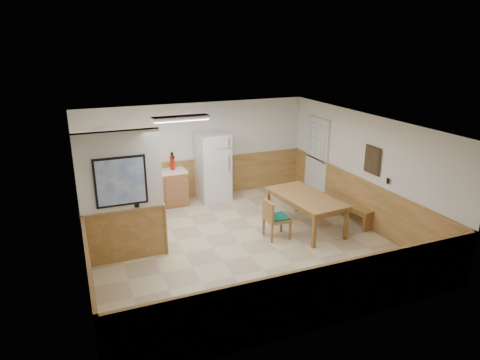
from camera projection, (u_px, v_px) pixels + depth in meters
name	position (u px, v px, depth m)	size (l,w,h in m)	color
ground	(239.00, 243.00, 8.87)	(6.00, 6.00, 0.00)	#CABB91
ceiling	(239.00, 124.00, 8.08)	(6.00, 6.00, 0.02)	white
back_wall	(196.00, 151.00, 11.11)	(6.00, 0.02, 2.50)	white
right_wall	(364.00, 170.00, 9.54)	(0.02, 6.00, 2.50)	white
left_wall	(79.00, 208.00, 7.40)	(0.02, 6.00, 2.50)	white
wainscot_back	(197.00, 179.00, 11.33)	(6.00, 0.04, 1.00)	tan
wainscot_right	(360.00, 201.00, 9.77)	(0.04, 6.00, 1.00)	tan
wainscot_left	(85.00, 246.00, 7.64)	(0.04, 6.00, 1.00)	tan
partition_wall	(122.00, 199.00, 7.84)	(1.50, 0.20, 2.50)	white
kitchen_counter	(154.00, 189.00, 10.65)	(2.20, 0.61, 1.00)	#A06638
exterior_door	(316.00, 157.00, 11.26)	(0.07, 1.02, 2.15)	silver
kitchen_window	(112.00, 147.00, 10.24)	(0.80, 0.04, 1.00)	silver
wall_painting	(372.00, 160.00, 9.17)	(0.04, 0.50, 0.60)	#372716
fluorescent_fixture	(181.00, 118.00, 8.95)	(1.20, 0.30, 0.09)	silver
refrigerator	(213.00, 167.00, 11.02)	(0.81, 0.74, 1.76)	white
dining_table	(306.00, 200.00, 9.39)	(1.12, 1.97, 0.75)	#915F35
dining_bench	(347.00, 205.00, 9.94)	(0.50, 1.56, 0.45)	#915F35
dining_chair	(273.00, 216.00, 8.95)	(0.68, 0.49, 0.85)	#915F35
fire_extinguisher	(172.00, 162.00, 10.66)	(0.13, 0.13, 0.45)	#B01B09
soap_bottle	(110.00, 172.00, 10.12)	(0.08, 0.08, 0.25)	green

